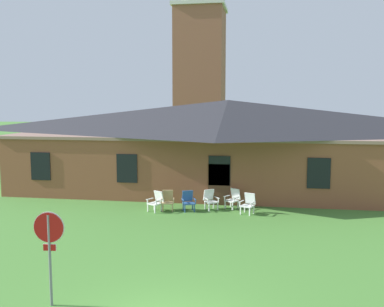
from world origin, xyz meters
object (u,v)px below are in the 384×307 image
at_px(stop_sign, 49,240).
at_px(lawn_chair_middle, 210,199).
at_px(lawn_chair_left_end, 188,200).
at_px(lawn_chair_far_side, 248,203).
at_px(lawn_chair_near_door, 168,200).
at_px(lawn_chair_right_end, 233,198).
at_px(lawn_chair_by_porch, 156,201).

distance_m(stop_sign, lawn_chair_middle, 11.11).
height_order(stop_sign, lawn_chair_left_end, stop_sign).
xyz_separation_m(stop_sign, lawn_chair_far_side, (4.65, 10.14, -1.23)).
distance_m(stop_sign, lawn_chair_left_end, 10.46).
relative_size(lawn_chair_left_end, lawn_chair_middle, 1.00).
distance_m(stop_sign, lawn_chair_near_door, 10.30).
distance_m(stop_sign, lawn_chair_right_end, 11.84).
distance_m(stop_sign, lawn_chair_by_porch, 9.98).
height_order(lawn_chair_near_door, lawn_chair_far_side, same).
distance_m(lawn_chair_by_porch, lawn_chair_near_door, 0.57).
xyz_separation_m(stop_sign, lawn_chair_by_porch, (0.30, 9.90, -1.23)).
relative_size(lawn_chair_by_porch, lawn_chair_far_side, 1.00).
bearing_deg(lawn_chair_middle, lawn_chair_left_end, -155.72).
bearing_deg(lawn_chair_near_door, lawn_chair_by_porch, -148.86).
height_order(stop_sign, lawn_chair_middle, stop_sign).
height_order(lawn_chair_left_end, lawn_chair_right_end, same).
bearing_deg(lawn_chair_by_porch, lawn_chair_middle, 17.34).
xyz_separation_m(stop_sign, lawn_chair_near_door, (0.78, 10.20, -1.23)).
distance_m(lawn_chair_by_porch, lawn_chair_left_end, 1.53).
bearing_deg(lawn_chair_middle, lawn_chair_near_door, -166.44).
bearing_deg(lawn_chair_by_porch, lawn_chair_left_end, 12.29).
height_order(lawn_chair_middle, lawn_chair_right_end, same).
bearing_deg(lawn_chair_middle, lawn_chair_far_side, -16.46).
distance_m(lawn_chair_by_porch, lawn_chair_middle, 2.62).
distance_m(lawn_chair_left_end, lawn_chair_middle, 1.11).
bearing_deg(lawn_chair_near_door, stop_sign, -94.40).
relative_size(stop_sign, lawn_chair_left_end, 2.56).
bearing_deg(lawn_chair_far_side, lawn_chair_left_end, 178.18).
distance_m(lawn_chair_near_door, lawn_chair_middle, 2.07).
relative_size(lawn_chair_middle, lawn_chair_far_side, 1.00).
relative_size(lawn_chair_by_porch, lawn_chair_right_end, 1.00).
bearing_deg(lawn_chair_by_porch, lawn_chair_right_end, 18.70).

